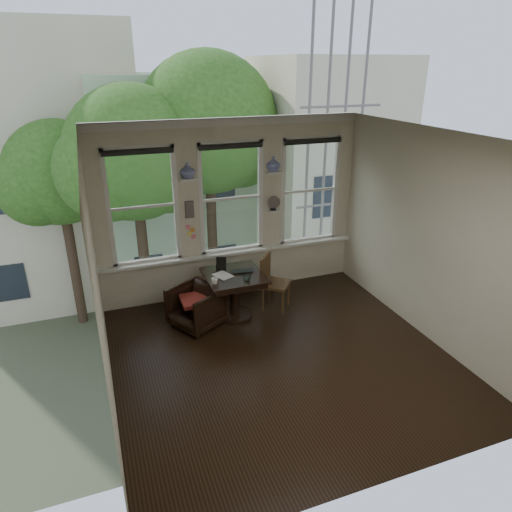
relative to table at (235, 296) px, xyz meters
name	(u,v)px	position (x,y,z in m)	size (l,w,h in m)	color
ground	(281,357)	(0.26, -1.29, -0.38)	(4.50, 4.50, 0.00)	black
ceiling	(287,138)	(0.26, -1.29, 2.62)	(4.50, 4.50, 0.00)	silver
wall_back	(231,209)	(0.26, 0.96, 1.12)	(4.50, 4.50, 0.00)	beige
wall_front	(391,357)	(0.26, -3.54, 1.12)	(4.50, 4.50, 0.00)	beige
wall_left	(98,286)	(-1.99, -1.29, 1.12)	(4.50, 4.50, 0.00)	beige
wall_right	(429,237)	(2.51, -1.29, 1.12)	(4.50, 4.50, 0.00)	beige
window_left	(143,207)	(-1.19, 0.96, 1.32)	(1.10, 0.12, 1.90)	white
window_center	(231,198)	(0.26, 0.96, 1.32)	(1.10, 0.12, 1.90)	white
window_right	(309,190)	(1.71, 0.96, 1.32)	(1.10, 0.12, 1.90)	white
shelf_left	(188,179)	(-0.46, 0.86, 1.73)	(0.26, 0.16, 0.03)	white
shelf_right	(273,172)	(0.99, 0.86, 1.73)	(0.26, 0.16, 0.03)	white
intercom	(189,209)	(-0.46, 0.89, 1.23)	(0.14, 0.06, 0.28)	#59544F
sticky_notes	(191,230)	(-0.46, 0.89, 0.88)	(0.16, 0.01, 0.24)	pink
desk_fan	(273,205)	(0.99, 0.84, 1.16)	(0.20, 0.20, 0.24)	#59544F
vase_left	(187,170)	(-0.46, 0.86, 1.86)	(0.24, 0.24, 0.25)	silver
vase_right	(273,164)	(0.99, 0.86, 1.86)	(0.24, 0.24, 0.25)	silver
table	(235,296)	(0.00, 0.00, 0.00)	(0.90, 0.90, 0.75)	black
armchair_left	(196,307)	(-0.64, -0.06, -0.05)	(0.70, 0.72, 0.65)	black
cushion_red	(196,300)	(-0.64, -0.06, 0.08)	(0.45, 0.45, 0.06)	maroon
side_chair_right	(276,283)	(0.72, 0.02, 0.09)	(0.42, 0.42, 0.92)	#463219
laptop	(244,273)	(0.15, -0.02, 0.39)	(0.33, 0.21, 0.03)	black
mug	(215,281)	(-0.37, -0.21, 0.42)	(0.10, 0.10, 0.09)	white
drinking_glass	(247,278)	(0.12, -0.28, 0.42)	(0.11, 0.11, 0.09)	white
tablet	(221,264)	(-0.14, 0.23, 0.48)	(0.16, 0.02, 0.22)	black
papers	(223,275)	(-0.17, 0.02, 0.38)	(0.22, 0.30, 0.00)	silver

